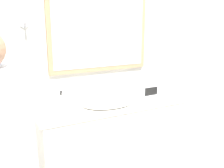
# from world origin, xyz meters

# --- Properties ---
(wall_back) EXTENTS (8.00, 0.18, 2.55)m
(wall_back) POSITION_xyz_m (-0.00, 0.58, 1.29)
(wall_back) COLOR silver
(wall_back) RESTS_ON ground_plane
(vanity_counter) EXTENTS (1.63, 0.55, 0.85)m
(vanity_counter) POSITION_xyz_m (0.00, 0.28, 0.43)
(vanity_counter) COLOR beige
(vanity_counter) RESTS_ON ground_plane
(sink_basin) EXTENTS (0.55, 0.43, 0.20)m
(sink_basin) POSITION_xyz_m (-0.07, 0.26, 0.87)
(sink_basin) COLOR silver
(sink_basin) RESTS_ON vanity_counter
(soap_bottle) EXTENTS (0.05, 0.06, 0.15)m
(soap_bottle) POSITION_xyz_m (-0.51, 0.44, 0.91)
(soap_bottle) COLOR beige
(soap_bottle) RESTS_ON vanity_counter
(appliance_box) EXTENTS (0.24, 0.11, 0.13)m
(appliance_box) POSITION_xyz_m (0.45, 0.31, 0.92)
(appliance_box) COLOR #BCBCC1
(appliance_box) RESTS_ON vanity_counter
(picture_frame) EXTENTS (0.12, 0.01, 0.12)m
(picture_frame) POSITION_xyz_m (0.65, 0.15, 0.91)
(picture_frame) COLOR #B2B2B7
(picture_frame) RESTS_ON vanity_counter
(hand_towel_near_sink) EXTENTS (0.17, 0.13, 0.04)m
(hand_towel_near_sink) POSITION_xyz_m (-0.65, 0.15, 0.87)
(hand_towel_near_sink) COLOR white
(hand_towel_near_sink) RESTS_ON vanity_counter
(metal_tray) EXTENTS (0.16, 0.09, 0.01)m
(metal_tray) POSITION_xyz_m (0.68, 0.38, 0.86)
(metal_tray) COLOR #ADADB2
(metal_tray) RESTS_ON vanity_counter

